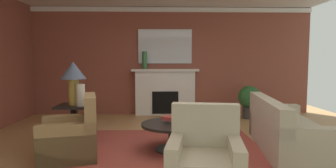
# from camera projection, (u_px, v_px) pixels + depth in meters

# --- Properties ---
(ground_plane) EXTENTS (9.46, 9.46, 0.00)m
(ground_plane) POSITION_uv_depth(u_px,v_px,m) (173.00, 151.00, 4.48)
(ground_plane) COLOR tan
(wall_fireplace) EXTENTS (7.88, 0.12, 2.92)m
(wall_fireplace) POSITION_uv_depth(u_px,v_px,m) (167.00, 61.00, 7.61)
(wall_fireplace) COLOR brown
(wall_fireplace) RESTS_ON ground_plane
(crown_moulding) EXTENTS (7.88, 0.08, 0.12)m
(crown_moulding) POSITION_uv_depth(u_px,v_px,m) (167.00, 10.00, 7.41)
(crown_moulding) COLOR white
(area_rug) EXTENTS (3.00, 2.61, 0.01)m
(area_rug) POSITION_uv_depth(u_px,v_px,m) (172.00, 150.00, 4.50)
(area_rug) COLOR #993D33
(area_rug) RESTS_ON ground_plane
(fireplace) EXTENTS (1.80, 0.35, 1.25)m
(fireplace) POSITION_uv_depth(u_px,v_px,m) (165.00, 93.00, 7.47)
(fireplace) COLOR white
(fireplace) RESTS_ON ground_plane
(mantel_mirror) EXTENTS (1.45, 0.04, 0.93)m
(mantel_mirror) POSITION_uv_depth(u_px,v_px,m) (165.00, 46.00, 7.48)
(mantel_mirror) COLOR silver
(sofa) EXTENTS (1.20, 2.21, 0.85)m
(sofa) POSITION_uv_depth(u_px,v_px,m) (286.00, 133.00, 4.45)
(sofa) COLOR #BCB299
(sofa) RESTS_ON ground_plane
(armchair_near_window) EXTENTS (0.97, 0.97, 0.95)m
(armchair_near_window) POSITION_uv_depth(u_px,v_px,m) (72.00, 138.00, 4.11)
(armchair_near_window) COLOR #9E7A4C
(armchair_near_window) RESTS_ON ground_plane
(armchair_facing_fireplace) EXTENTS (0.92, 0.92, 0.95)m
(armchair_facing_fireplace) POSITION_uv_depth(u_px,v_px,m) (205.00, 164.00, 3.07)
(armchair_facing_fireplace) COLOR #C1B293
(armchair_facing_fireplace) RESTS_ON ground_plane
(coffee_table) EXTENTS (1.00, 1.00, 0.45)m
(coffee_table) POSITION_uv_depth(u_px,v_px,m) (172.00, 130.00, 4.48)
(coffee_table) COLOR black
(coffee_table) RESTS_ON ground_plane
(side_table) EXTENTS (0.56, 0.56, 0.70)m
(side_table) POSITION_uv_depth(u_px,v_px,m) (75.00, 122.00, 4.80)
(side_table) COLOR black
(side_table) RESTS_ON ground_plane
(table_lamp) EXTENTS (0.44, 0.44, 0.75)m
(table_lamp) POSITION_uv_depth(u_px,v_px,m) (73.00, 75.00, 4.74)
(table_lamp) COLOR #B28E38
(table_lamp) RESTS_ON side_table
(vase_on_side_table) EXTENTS (0.15, 0.15, 0.37)m
(vase_on_side_table) POSITION_uv_depth(u_px,v_px,m) (81.00, 95.00, 4.65)
(vase_on_side_table) COLOR beige
(vase_on_side_table) RESTS_ON side_table
(vase_mantel_left) EXTENTS (0.12, 0.12, 0.47)m
(vase_mantel_left) POSITION_uv_depth(u_px,v_px,m) (145.00, 60.00, 7.33)
(vase_mantel_left) COLOR #33703D
(vase_mantel_left) RESTS_ON fireplace
(book_red_cover) EXTENTS (0.26, 0.21, 0.05)m
(book_red_cover) POSITION_uv_depth(u_px,v_px,m) (182.00, 120.00, 4.58)
(book_red_cover) COLOR maroon
(book_red_cover) RESTS_ON coffee_table
(book_art_folio) EXTENTS (0.25, 0.25, 0.06)m
(book_art_folio) POSITION_uv_depth(u_px,v_px,m) (169.00, 118.00, 4.49)
(book_art_folio) COLOR maroon
(book_art_folio) RESTS_ON coffee_table
(potted_plant) EXTENTS (0.56, 0.56, 0.83)m
(potted_plant) POSITION_uv_depth(u_px,v_px,m) (249.00, 99.00, 7.00)
(potted_plant) COLOR #333333
(potted_plant) RESTS_ON ground_plane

